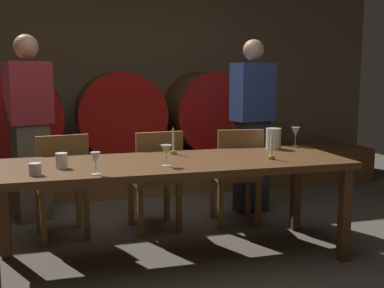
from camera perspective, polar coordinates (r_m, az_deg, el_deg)
The scene contains 20 objects.
ground_plane at distance 3.37m, azimuth -3.07°, elevation -15.33°, with size 9.09×9.09×0.00m, color #4C443A.
back_wall at distance 6.07m, azimuth -9.60°, elevation 8.79°, with size 6.99×0.24×2.80m, color brown.
barrel_shelf at distance 5.65m, azimuth -8.68°, elevation -3.38°, with size 6.29×0.90×0.41m, color brown.
wine_barrel_left at distance 5.52m, azimuth -20.07°, elevation 3.09°, with size 0.97×0.86×0.97m.
wine_barrel_center at distance 5.55m, azimuth -8.70°, elevation 3.54°, with size 0.97×0.86×0.97m.
wine_barrel_right at distance 5.78m, azimuth 1.99°, elevation 3.83°, with size 0.97×0.86×0.97m.
dining_table at distance 3.42m, azimuth -2.30°, elevation -3.11°, with size 2.53×0.85×0.74m.
chair_left at distance 4.01m, azimuth -15.28°, elevation -4.34°, with size 0.45×0.45×0.88m.
chair_center at distance 4.09m, azimuth -4.30°, elevation -3.83°, with size 0.43×0.43×0.88m.
chair_right at distance 4.25m, azimuth 5.42°, elevation -3.36°, with size 0.44×0.44×0.88m.
guest_left at distance 4.56m, azimuth -18.81°, elevation 1.93°, with size 0.44×0.36×1.70m.
guest_right at distance 4.67m, azimuth 7.21°, elevation 2.25°, with size 0.42×0.31×1.68m.
candle_left at distance 3.68m, azimuth -2.26°, elevation -0.29°, with size 0.05×0.05×0.21m.
candle_right at distance 3.51m, azimuth 9.48°, elevation -0.97°, with size 0.05×0.05×0.19m.
pitcher at distance 4.01m, azimuth 9.72°, elevation 0.66°, with size 0.12×0.12×0.17m.
wine_glass_left at distance 3.00m, azimuth -11.47°, elevation -1.77°, with size 0.06×0.06×0.14m.
wine_glass_center at distance 3.21m, azimuth -3.10°, elevation -0.79°, with size 0.08×0.08×0.14m.
wine_glass_right at distance 4.15m, azimuth 12.28°, elevation 1.37°, with size 0.08×0.08×0.17m.
cup_left at distance 3.08m, azimuth -18.26°, elevation -2.88°, with size 0.08×0.08×0.08m, color silver.
cup_right at distance 3.26m, azimuth -15.34°, elevation -1.93°, with size 0.08×0.08×0.10m, color white.
Camera 1 is at (-0.67, -3.01, 1.36)m, focal length 44.59 mm.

